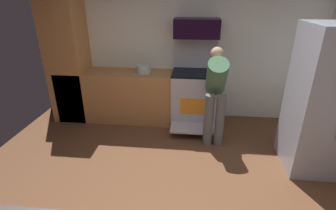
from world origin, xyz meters
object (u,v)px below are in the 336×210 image
Objects in this scene: microwave at (197,28)px; stock_pot at (143,69)px; person_cook at (216,90)px; oven_range at (194,96)px; refrigerator at (331,102)px.

stock_pot is at bearing -174.86° from microwave.
person_cook is at bearing -65.63° from microwave.
stock_pot is (-1.21, 0.63, 0.12)m from person_cook.
refrigerator is at bearing -33.06° from oven_range.
oven_range is at bearing -90.00° from microwave.
microwave reaches higher than oven_range.
person_cook is at bearing -62.39° from oven_range.
person_cook is at bearing 160.29° from refrigerator.
oven_range is 1.04× the size of person_cook.
oven_range is 0.77m from person_cook.
person_cook is (0.32, -0.61, 0.35)m from oven_range.
microwave is 2.20m from refrigerator.
person_cook reaches higher than stock_pot.
refrigerator is 7.19× the size of stock_pot.
microwave is at bearing 144.76° from refrigerator.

